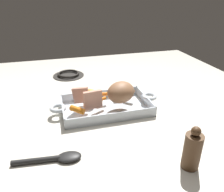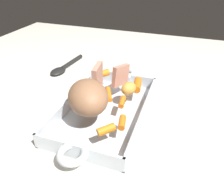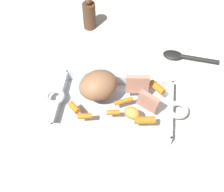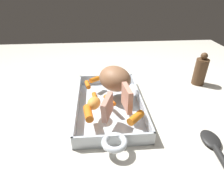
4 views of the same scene
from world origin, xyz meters
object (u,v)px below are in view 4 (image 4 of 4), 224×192
Objects in this scene: roast_slice_outer at (127,98)px; baby_carrot_center_left at (136,118)px; roasting_dish at (109,105)px; baby_carrot_southwest at (88,85)px; pepper_mill at (200,71)px; serving_spoon at (217,150)px; pork_roast at (115,79)px; baby_carrot_center_right at (95,97)px; baby_carrot_short at (111,100)px; baby_carrot_northwest at (88,113)px; baby_carrot_long at (95,80)px; potato_near_roast at (94,103)px; roast_slice_thin at (107,107)px.

roast_slice_outer reaches higher than baby_carrot_center_left.
baby_carrot_center_left is (0.13, 0.07, 0.04)m from roasting_dish.
pepper_mill reaches higher than baby_carrot_southwest.
pepper_mill reaches higher than serving_spoon.
pork_roast is 0.91× the size of pepper_mill.
baby_carrot_short is (0.02, 0.05, -0.00)m from baby_carrot_center_right.
roast_slice_outer is 1.27× the size of baby_carrot_center_left.
serving_spoon is (0.12, 0.34, -0.05)m from baby_carrot_northwest.
baby_carrot_long is (-0.19, -0.10, -0.03)m from roast_slice_outer.
roast_slice_outer is at bearing -165.64° from baby_carrot_center_left.
baby_carrot_northwest is 0.05m from potato_near_roast.
pork_roast is at bearing 167.11° from roast_slice_thin.
pepper_mill is (-0.25, 0.47, 0.00)m from baby_carrot_northwest.
roasting_dish is at bearing 145.58° from baby_carrot_northwest.
baby_carrot_center_right is 0.20× the size of serving_spoon.
roast_slice_thin is 0.09m from baby_carrot_center_left.
roasting_dish is 0.09m from potato_near_roast.
baby_carrot_long is 0.13m from baby_carrot_center_right.
baby_carrot_center_left is (0.13, 0.12, 0.00)m from baby_carrot_center_right.
roasting_dish is at bearing -68.72° from pepper_mill.
baby_carrot_northwest is (-0.00, -0.06, -0.02)m from roast_slice_thin.
pepper_mill is (-0.29, 0.33, 0.01)m from baby_carrot_center_left.
baby_carrot_long is at bearing -161.07° from baby_carrot_short.
pork_roast is 0.14m from potato_near_roast.
baby_carrot_northwest is (0.18, 0.01, 0.00)m from baby_carrot_southwest.
potato_near_roast is (-0.05, -0.04, -0.01)m from roast_slice_thin.
pork_roast is 2.49× the size of potato_near_roast.
baby_carrot_center_left is 0.28× the size of serving_spoon.
pork_roast is 1.92× the size of roast_slice_thin.
roast_slice_outer is 0.22m from baby_carrot_long.
roast_slice_thin is at bearing -12.89° from pork_roast.
baby_carrot_center_right is at bearing -70.48° from pepper_mill.
baby_carrot_long is 0.70× the size of baby_carrot_short.
baby_carrot_short is (0.11, 0.08, -0.00)m from baby_carrot_southwest.
serving_spoon is at bearing 53.46° from baby_carrot_short.
pepper_mill reaches higher than baby_carrot_center_left.
baby_carrot_northwest is at bearing -61.41° from pepper_mill.
roast_slice_thin is 1.05× the size of baby_carrot_northwest.
baby_carrot_long reaches higher than baby_carrot_center_right.
roasting_dish is at bearing 21.21° from baby_carrot_long.
baby_carrot_southwest is 0.48m from pepper_mill.
roasting_dish is 3.73× the size of pork_roast.
baby_carrot_center_left is (0.07, 0.02, -0.03)m from roast_slice_outer.
baby_carrot_center_left reaches higher than baby_carrot_center_right.
baby_carrot_center_left reaches higher than roasting_dish.
pepper_mill is at bearing 114.74° from baby_carrot_short.
pork_roast is (-0.06, 0.03, 0.07)m from roasting_dish.
baby_carrot_center_left reaches higher than serving_spoon.
roast_slice_thin is at bearing 9.14° from baby_carrot_long.
roast_slice_outer is at bearing 106.10° from baby_carrot_northwest.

